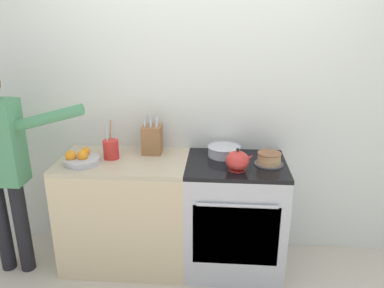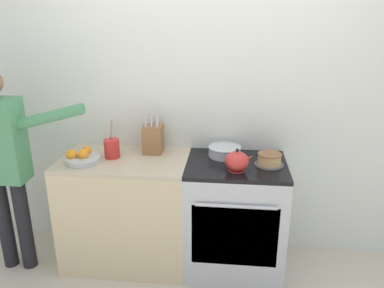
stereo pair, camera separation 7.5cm
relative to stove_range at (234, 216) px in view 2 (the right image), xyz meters
name	(u,v)px [view 2 (the right image)]	position (x,y,z in m)	size (l,w,h in m)	color
ground_plane	(200,287)	(-0.25, -0.30, -0.45)	(16.00, 16.00, 0.00)	beige
wall_back	(207,100)	(-0.25, 0.33, 0.85)	(8.00, 0.04, 2.60)	silver
counter_cabinet	(127,210)	(-0.87, 0.00, 0.00)	(0.98, 0.61, 0.90)	beige
stove_range	(234,216)	(0.00, 0.00, 0.00)	(0.75, 0.64, 0.90)	#B7BABF
layer_cake	(269,160)	(0.24, -0.02, 0.49)	(0.21, 0.21, 0.09)	#4C4C51
tea_kettle	(237,161)	(0.00, -0.14, 0.52)	(0.21, 0.17, 0.17)	red
mixing_bowl	(225,151)	(-0.09, 0.14, 0.49)	(0.26, 0.26, 0.08)	#B7BABF
knife_block	(153,139)	(-0.66, 0.17, 0.56)	(0.15, 0.16, 0.32)	olive
utensil_crock	(112,148)	(-0.96, 0.02, 0.52)	(0.12, 0.12, 0.30)	red
fruit_bowl	(82,158)	(-1.15, -0.10, 0.48)	(0.26, 0.26, 0.11)	#B7BABF
person_baker	(4,157)	(-1.72, -0.19, 0.50)	(0.92, 0.20, 1.59)	black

